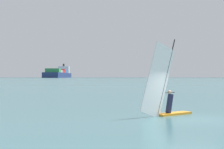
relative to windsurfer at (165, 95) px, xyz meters
name	(u,v)px	position (x,y,z in m)	size (l,w,h in m)	color
ground_plane	(192,120)	(1.34, -1.57, -1.16)	(4000.00, 4000.00, 0.00)	#386066
windsurfer	(165,95)	(0.00, 0.00, 0.00)	(2.84, 3.12, 4.45)	orange
cargo_ship	(59,74)	(-235.89, 680.95, 6.87)	(59.49, 191.10, 32.60)	navy
distant_headland	(163,74)	(-22.66, 1170.01, 11.70)	(1377.20, 312.39, 25.72)	#756B56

